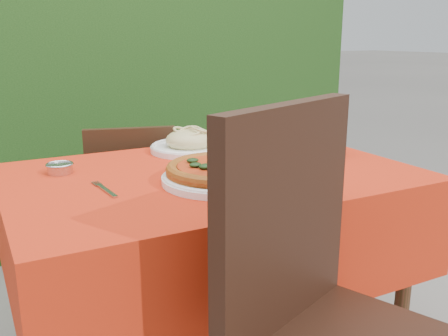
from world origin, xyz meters
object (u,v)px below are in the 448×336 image
fork (107,191)px  chair_near (326,309)px  chair_far (132,203)px  wine_glass (285,117)px  pizza_plate (223,172)px  water_glass (329,141)px  steel_ramekin (60,169)px  pasta_plate (190,143)px

fork → chair_near: bearing=-65.4°
chair_far → wine_glass: size_ratio=4.79×
wine_glass → fork: (-0.77, -0.25, -0.12)m
pizza_plate → water_glass: size_ratio=3.33×
wine_glass → steel_ramekin: (-0.85, 0.01, -0.10)m
pasta_plate → wine_glass: bearing=-15.7°
chair_far → pizza_plate: size_ratio=2.22×
wine_glass → steel_ramekin: wine_glass is taller
pizza_plate → water_glass: water_glass is taller
chair_far → water_glass: bearing=147.0°
chair_far → fork: (-0.28, -0.68, 0.29)m
pizza_plate → water_glass: bearing=14.8°
chair_near → pizza_plate: size_ratio=2.82×
pizza_plate → pasta_plate: bearing=79.1°
chair_near → steel_ramekin: chair_near is taller
pasta_plate → fork: (-0.41, -0.35, -0.03)m
steel_ramekin → fork: bearing=-72.9°
chair_near → steel_ramekin: (-0.40, 0.83, 0.17)m
wine_glass → pasta_plate: bearing=164.3°
water_glass → steel_ramekin: bearing=168.2°
fork → steel_ramekin: steel_ramekin is taller
chair_near → chair_far: chair_near is taller
steel_ramekin → pasta_plate: bearing=10.9°
chair_near → water_glass: 0.84m
wine_glass → steel_ramekin: size_ratio=2.16×
pizza_plate → water_glass: 0.53m
chair_far → fork: 0.79m
pizza_plate → wine_glass: bearing=35.9°
pizza_plate → steel_ramekin: pizza_plate is taller
water_glass → pizza_plate: bearing=-165.2°
steel_ramekin → chair_near: bearing=-64.0°
chair_far → fork: chair_far is taller
pasta_plate → water_glass: (0.43, -0.29, 0.02)m
pizza_plate → chair_far: bearing=94.0°
chair_near → steel_ramekin: size_ratio=13.17×
chair_far → pasta_plate: pasta_plate is taller
chair_near → pasta_plate: bearing=62.8°
fork → steel_ramekin: bearing=102.0°
water_glass → wine_glass: (-0.07, 0.19, 0.07)m
chair_near → pasta_plate: size_ratio=3.51×
chair_near → water_glass: chair_near is taller
chair_far → pizza_plate: (0.05, -0.75, 0.31)m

